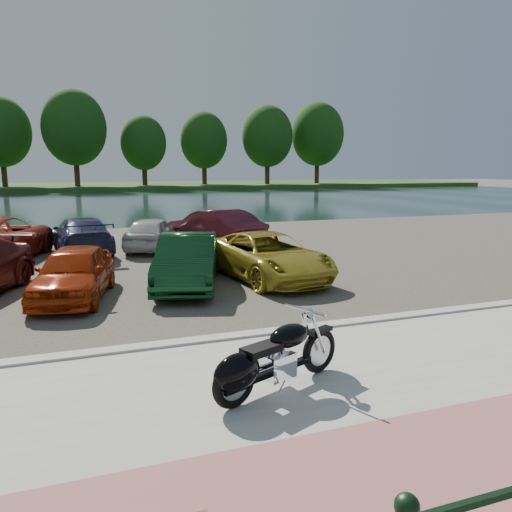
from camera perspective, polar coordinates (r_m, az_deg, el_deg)
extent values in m
plane|color=#595447|center=(7.82, 9.00, -13.55)|extent=(200.00, 200.00, 0.00)
cube|color=#AAA7A0|center=(7.03, 13.10, -16.09)|extent=(60.00, 6.00, 0.10)
cube|color=#AC6761|center=(5.97, 21.52, -21.04)|extent=(60.00, 2.00, 0.01)
cube|color=#AAA7A0|center=(9.47, 3.10, -8.70)|extent=(60.00, 0.30, 0.14)
cube|color=#3D3931|center=(17.87, -8.25, 0.02)|extent=(60.00, 18.00, 0.04)
cube|color=#192E2C|center=(46.48, -15.64, 5.91)|extent=(120.00, 40.00, 0.00)
cube|color=#2A4E1B|center=(78.37, -17.52, 7.60)|extent=(120.00, 24.00, 0.60)
sphere|color=black|center=(3.99, 16.87, -25.66)|extent=(0.18, 0.18, 0.18)
cylinder|color=#312012|center=(74.13, -26.89, 9.19)|extent=(0.70, 0.70, 5.40)
ellipsoid|color=#15360E|center=(74.26, -27.17, 12.52)|extent=(7.56, 7.56, 9.07)
cylinder|color=#312012|center=(70.84, -19.84, 9.87)|extent=(0.70, 0.70, 5.85)
ellipsoid|color=#15360E|center=(71.03, -20.07, 13.64)|extent=(8.19, 8.19, 9.83)
cylinder|color=#312012|center=(72.87, -12.63, 9.68)|extent=(0.70, 0.70, 4.50)
ellipsoid|color=#15360E|center=(72.94, -12.74, 12.50)|extent=(6.30, 6.30, 7.56)
cylinder|color=#312012|center=(75.94, -5.93, 10.04)|extent=(0.70, 0.70, 4.95)
ellipsoid|color=#15360E|center=(76.04, -5.98, 13.03)|extent=(6.93, 6.93, 8.32)
cylinder|color=#312012|center=(76.00, 1.30, 10.26)|extent=(0.70, 0.70, 5.40)
ellipsoid|color=#15360E|center=(76.14, 1.31, 13.51)|extent=(7.56, 7.56, 9.07)
cylinder|color=#312012|center=(80.95, 6.98, 10.34)|extent=(0.70, 0.70, 5.85)
ellipsoid|color=#15360E|center=(81.11, 7.05, 13.65)|extent=(8.19, 8.19, 9.83)
torus|color=black|center=(7.59, 7.21, -10.66)|extent=(0.67, 0.37, 0.68)
torus|color=black|center=(6.51, -2.53, -14.24)|extent=(0.67, 0.37, 0.68)
cylinder|color=#B2B2B7|center=(7.59, 7.21, -10.66)|extent=(0.45, 0.23, 0.46)
cylinder|color=#B2B2B7|center=(6.51, -2.53, -14.24)|extent=(0.45, 0.23, 0.46)
cylinder|color=silver|center=(7.33, 7.15, -8.90)|extent=(0.32, 0.17, 0.63)
cylinder|color=silver|center=(7.45, 5.97, -8.55)|extent=(0.32, 0.17, 0.63)
cylinder|color=silver|center=(7.14, 5.61, -6.15)|extent=(0.32, 0.71, 0.04)
sphere|color=silver|center=(7.23, 6.13, -6.61)|extent=(0.21, 0.21, 0.16)
sphere|color=silver|center=(7.28, 6.50, -6.49)|extent=(0.14, 0.14, 0.11)
cube|color=black|center=(7.49, 7.27, -8.44)|extent=(0.47, 0.30, 0.06)
cube|color=black|center=(7.05, 2.75, -12.81)|extent=(1.15, 0.55, 0.08)
cube|color=silver|center=(6.99, 2.46, -12.39)|extent=(0.54, 0.47, 0.34)
cylinder|color=silver|center=(6.98, 3.06, -10.65)|extent=(0.29, 0.26, 0.27)
cylinder|color=silver|center=(6.85, 1.87, -11.07)|extent=(0.29, 0.26, 0.27)
ellipsoid|color=black|center=(7.01, 3.83, -9.09)|extent=(0.77, 0.59, 0.32)
cube|color=black|center=(6.68, 0.63, -10.61)|extent=(0.62, 0.47, 0.10)
ellipsoid|color=black|center=(6.49, -2.19, -13.15)|extent=(0.80, 0.59, 0.50)
cube|color=black|center=(6.49, -2.53, -13.84)|extent=(0.44, 0.32, 0.30)
cylinder|color=silver|center=(6.95, -0.31, -13.66)|extent=(1.05, 0.51, 0.09)
cylinder|color=silver|center=(6.92, -0.31, -13.05)|extent=(1.05, 0.51, 0.09)
cylinder|color=#B2B2B7|center=(6.89, 2.93, -14.71)|extent=(0.08, 0.14, 0.22)
imported|color=#A82F0B|center=(12.53, -20.08, -1.78)|extent=(2.29, 3.95, 1.26)
imported|color=#103B1C|center=(13.05, -7.83, -0.58)|extent=(2.57, 4.38, 1.36)
imported|color=#AC9927|center=(13.85, 1.39, -0.02)|extent=(2.74, 4.88, 1.29)
imported|color=#282C4E|center=(19.09, -19.28, 2.25)|extent=(2.27, 4.68, 1.31)
imported|color=silver|center=(19.20, -11.80, 2.58)|extent=(2.77, 4.00, 1.26)
imported|color=#531620|center=(19.10, -4.83, 3.09)|extent=(3.18, 4.85, 1.51)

